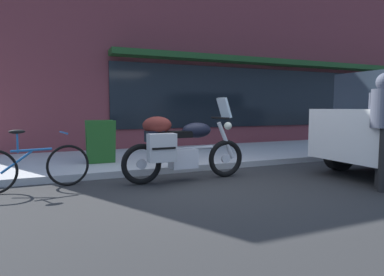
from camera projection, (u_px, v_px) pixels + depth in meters
name	position (u px, v px, depth m)	size (l,w,h in m)	color
ground_plane	(207.00, 185.00, 5.37)	(80.00, 80.00, 0.00)	#2A2A2A
storefront_building	(323.00, 51.00, 11.75)	(21.32, 0.90, 6.56)	brown
touring_motorcycle	(179.00, 145.00, 5.56)	(2.19, 0.67, 1.41)	black
parked_bicycle	(32.00, 166.00, 4.98)	(1.66, 0.48, 0.92)	black
sandwich_board_sign	(101.00, 142.00, 6.69)	(0.55, 0.40, 0.86)	#1E511E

